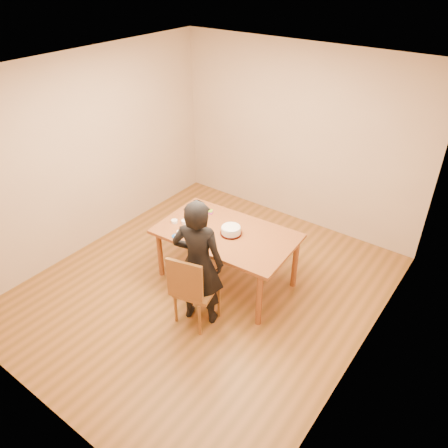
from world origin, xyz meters
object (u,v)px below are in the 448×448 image
Objects in this scene: dining_chair at (197,289)px; cake at (231,230)px; dining_table at (226,234)px; cake_plate at (231,233)px; person at (198,263)px.

cake is at bearing 81.57° from dining_chair.
dining_table is 0.07m from cake_plate.
person is (0.00, 0.05, 0.34)m from dining_chair.
cake_plate reaches higher than dining_chair.
dining_table is 1.07× the size of person.
cake_plate is at bearing -0.39° from dining_table.
cake is 0.15× the size of person.
cake_plate is 0.05m from cake.
dining_chair is 1.60× the size of cake_plate.
dining_table is 7.17× the size of cake.
cake is (-0.00, 0.00, 0.05)m from cake_plate.
cake_plate is 0.74m from person.
cake is (-0.08, 0.78, 0.36)m from dining_chair.
person reaches higher than dining_chair.
cake reaches higher than dining_table.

